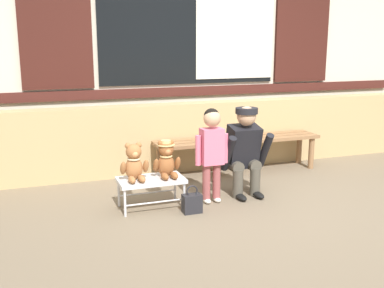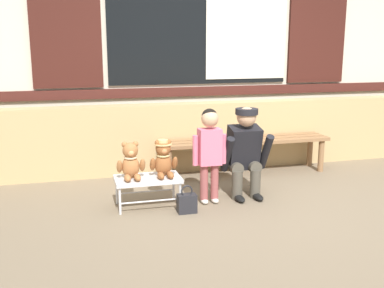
# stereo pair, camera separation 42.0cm
# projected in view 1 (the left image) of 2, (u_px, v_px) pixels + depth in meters

# --- Properties ---
(ground_plane) EXTENTS (60.00, 60.00, 0.00)m
(ground_plane) POSITION_uv_depth(u_px,v_px,m) (251.00, 203.00, 4.65)
(ground_plane) COLOR #756651
(brick_low_wall) EXTENTS (6.89, 0.25, 0.85)m
(brick_low_wall) POSITION_uv_depth(u_px,v_px,m) (201.00, 135.00, 5.86)
(brick_low_wall) COLOR tan
(brick_low_wall) RESTS_ON ground
(shop_facade) EXTENTS (7.03, 0.26, 3.58)m
(shop_facade) POSITION_uv_depth(u_px,v_px,m) (188.00, 26.00, 6.04)
(shop_facade) COLOR beige
(shop_facade) RESTS_ON ground
(wooden_bench_long) EXTENTS (2.10, 0.40, 0.44)m
(wooden_bench_long) POSITION_uv_depth(u_px,v_px,m) (238.00, 143.00, 5.65)
(wooden_bench_long) COLOR #8E6642
(wooden_bench_long) RESTS_ON ground
(small_display_bench) EXTENTS (0.64, 0.36, 0.30)m
(small_display_bench) POSITION_uv_depth(u_px,v_px,m) (151.00, 182.00, 4.46)
(small_display_bench) COLOR silver
(small_display_bench) RESTS_ON ground
(teddy_bear_plain) EXTENTS (0.28, 0.26, 0.36)m
(teddy_bear_plain) POSITION_uv_depth(u_px,v_px,m) (134.00, 163.00, 4.36)
(teddy_bear_plain) COLOR #A86B3D
(teddy_bear_plain) RESTS_ON small_display_bench
(teddy_bear_with_hat) EXTENTS (0.28, 0.27, 0.36)m
(teddy_bear_with_hat) POSITION_uv_depth(u_px,v_px,m) (166.00, 160.00, 4.47)
(teddy_bear_with_hat) COLOR #93562D
(teddy_bear_with_hat) RESTS_ON small_display_bench
(child_standing) EXTENTS (0.35, 0.18, 0.96)m
(child_standing) POSITION_uv_depth(u_px,v_px,m) (212.00, 145.00, 4.55)
(child_standing) COLOR #994C4C
(child_standing) RESTS_ON ground
(adult_crouching) EXTENTS (0.50, 0.49, 0.95)m
(adult_crouching) POSITION_uv_depth(u_px,v_px,m) (245.00, 150.00, 4.82)
(adult_crouching) COLOR #4C473D
(adult_crouching) RESTS_ON ground
(handbag_on_ground) EXTENTS (0.18, 0.11, 0.27)m
(handbag_on_ground) POSITION_uv_depth(u_px,v_px,m) (192.00, 203.00, 4.36)
(handbag_on_ground) COLOR #232328
(handbag_on_ground) RESTS_ON ground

